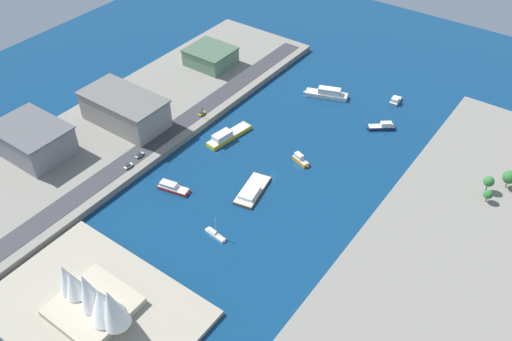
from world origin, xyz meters
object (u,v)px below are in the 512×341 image
Objects in this scene: barge_flat_brown at (252,191)px; tugboat_red at (172,188)px; yacht_sleek_gray at (395,100)px; traffic_light_waterfront at (202,111)px; water_taxi_orange at (300,160)px; carpark_squat_concrete at (125,109)px; pickup_red at (154,135)px; patrol_launch_navy at (382,126)px; opera_landmark at (94,299)px; ferry_yellow_fast at (227,135)px; warehouse_low_gray at (33,140)px; sailboat_small_white at (215,234)px; van_white at (128,166)px; taxi_yellow_cab at (202,113)px; ferry_white_commuter at (327,93)px; terminal_long_green at (211,56)px; sedan_silver at (139,155)px.

tugboat_red is at bearing 33.11° from barge_flat_brown.
traffic_light_waterfront reaches higher than yacht_sleek_gray.
yacht_sleek_gray is at bearing -101.20° from water_taxi_orange.
carpark_squat_concrete is 22.47m from pickup_red.
pickup_red reaches higher than patrol_launch_navy.
pickup_red reaches higher than yacht_sleek_gray.
opera_landmark is (28.67, 199.40, 8.65)m from yacht_sleek_gray.
patrol_launch_navy is (-27.22, -82.75, 0.38)m from barge_flat_brown.
warehouse_low_gray is (68.08, 68.92, 9.39)m from ferry_yellow_fast.
ferry_yellow_fast is 69.97m from sailboat_small_white.
yacht_sleek_gray is at bearing -124.35° from ferry_yellow_fast.
yacht_sleek_gray is 0.96× the size of water_taxi_orange.
barge_flat_brown is at bearing -157.39° from van_white.
warehouse_low_gray is 8.37× the size of taxi_yellow_cab.
ferry_white_commuter is 41.58m from patrol_launch_navy.
taxi_yellow_cab is at bearing -38.37° from traffic_light_waterfront.
opera_landmark reaches higher than carpark_squat_concrete.
barge_flat_brown is at bearing 98.05° from ferry_white_commuter.
water_taxi_orange is at bearing -125.75° from tugboat_red.
tugboat_red is 26.04m from van_white.
ferry_yellow_fast is at bearing -154.68° from carpark_squat_concrete.
barge_flat_brown is 89.24m from opera_landmark.
opera_landmark is at bearing 83.80° from water_taxi_orange.
ferry_yellow_fast is 74.73m from terminal_long_green.
sailboat_small_white is 75.89m from pickup_red.
terminal_long_green is at bearing -72.63° from van_white.
terminal_long_green reaches higher than ferry_yellow_fast.
water_taxi_orange is 2.40× the size of van_white.
ferry_white_commuter is 5.50× the size of van_white.
taxi_yellow_cab reaches higher than tugboat_red.
pickup_red is (86.69, 108.99, 2.94)m from yacht_sleek_gray.
warehouse_low_gray is at bearing 34.19° from water_taxi_orange.
pickup_red reaches higher than water_taxi_orange.
opera_landmark is at bearing 130.96° from carpark_squat_concrete.
yacht_sleek_gray is 102.10m from ferry_yellow_fast.
water_taxi_orange is 0.96× the size of sailboat_small_white.
ferry_yellow_fast reaches higher than water_taxi_orange.
terminal_long_green is 0.76× the size of opera_landmark.
water_taxi_orange is 85.13m from van_white.
tugboat_red is 2.59× the size of traffic_light_waterfront.
carpark_squat_concrete is 7.18× the size of traffic_light_waterfront.
ferry_white_commuter is at bearing -169.08° from terminal_long_green.
ferry_yellow_fast is (57.60, 84.29, 0.49)m from yacht_sleek_gray.
barge_flat_brown is at bearing -94.20° from opera_landmark.
yacht_sleek_gray is 2.49× the size of taxi_yellow_cab.
sedan_silver is (58.77, 14.61, 3.33)m from barge_flat_brown.
barge_flat_brown is 87.12m from patrol_launch_navy.
barge_flat_brown is 62.03m from van_white.
barge_flat_brown is 0.54× the size of carpark_squat_concrete.
traffic_light_waterfront is (19.46, -3.25, 5.92)m from ferry_yellow_fast.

